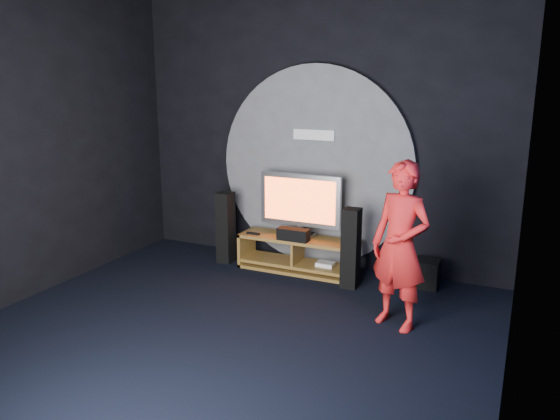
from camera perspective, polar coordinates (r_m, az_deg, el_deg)
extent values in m
plane|color=black|center=(5.38, -6.29, -13.23)|extent=(5.00, 5.00, 0.00)
cube|color=black|center=(7.08, 3.89, 8.17)|extent=(5.00, 0.04, 3.50)
cube|color=black|center=(6.51, -26.08, 6.33)|extent=(0.04, 5.00, 3.50)
cube|color=black|center=(4.14, 24.21, 3.05)|extent=(0.04, 5.00, 3.50)
cylinder|color=#515156|center=(7.09, 3.67, 4.51)|extent=(2.60, 0.08, 2.60)
cube|color=white|center=(6.98, 3.56, 7.85)|extent=(0.55, 0.03, 0.13)
cube|color=olive|center=(6.95, 1.87, -3.02)|extent=(1.52, 0.45, 0.04)
cube|color=olive|center=(7.05, 1.85, -5.59)|extent=(1.48, 0.42, 0.04)
cube|color=olive|center=(7.32, -3.50, -3.85)|extent=(0.04, 0.45, 0.45)
cube|color=olive|center=(6.77, 7.67, -5.41)|extent=(0.04, 0.45, 0.45)
cube|color=olive|center=(7.00, 1.86, -4.31)|extent=(0.03, 0.40, 0.29)
cube|color=olive|center=(7.08, 1.85, -6.20)|extent=(1.52, 0.45, 0.04)
cube|color=white|center=(6.91, 4.77, -5.66)|extent=(0.22, 0.16, 0.05)
cube|color=#A9A9B0|center=(7.00, 2.10, -2.56)|extent=(0.36, 0.22, 0.04)
cylinder|color=#A9A9B0|center=(6.98, 2.10, -2.01)|extent=(0.07, 0.07, 0.10)
cube|color=#A9A9B0|center=(6.89, 2.13, 1.06)|extent=(1.08, 0.06, 0.66)
cube|color=#FF5B23|center=(6.86, 2.02, 1.00)|extent=(0.96, 0.01, 0.55)
cube|color=black|center=(6.80, 1.40, -2.57)|extent=(0.40, 0.15, 0.15)
cube|color=black|center=(7.08, -2.84, -2.46)|extent=(0.18, 0.05, 0.02)
cube|color=black|center=(7.31, -5.70, -1.83)|extent=(0.19, 0.21, 0.96)
cube|color=black|center=(6.46, 7.41, -4.00)|extent=(0.19, 0.21, 0.96)
cube|color=black|center=(6.75, 15.02, -6.39)|extent=(0.30, 0.30, 0.33)
imported|color=red|center=(5.43, 12.44, -3.68)|extent=(0.71, 0.59, 1.67)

